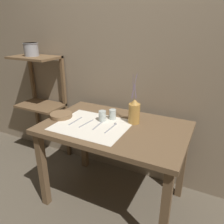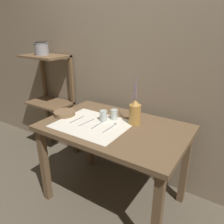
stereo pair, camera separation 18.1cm
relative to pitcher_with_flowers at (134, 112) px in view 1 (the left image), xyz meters
name	(u,v)px [view 1 (the left image)]	position (x,y,z in m)	size (l,w,h in m)	color
ground_plane	(114,198)	(-0.13, -0.12, -0.89)	(12.00, 12.00, 0.00)	brown
stone_wall_back	(137,67)	(-0.13, 0.38, 0.31)	(7.00, 0.06, 2.40)	gray
wooden_table	(114,137)	(-0.13, -0.12, -0.21)	(1.22, 0.79, 0.79)	brown
wooden_shelf_unit	(41,90)	(-1.23, 0.20, -0.01)	(0.52, 0.34, 1.26)	brown
linen_cloth	(92,125)	(-0.30, -0.20, -0.10)	(0.61, 0.49, 0.00)	silver
pitcher_with_flowers	(134,112)	(0.00, 0.00, 0.00)	(0.10, 0.10, 0.43)	#B7843D
wooden_bowl	(61,115)	(-0.64, -0.18, -0.08)	(0.20, 0.20, 0.04)	brown
glass_tumbler_near	(102,116)	(-0.26, -0.09, -0.05)	(0.06, 0.06, 0.09)	#B7C1BC
glass_tumbler_far	(113,114)	(-0.20, -0.01, -0.05)	(0.06, 0.06, 0.09)	#B7C1BC
knife_center	(76,121)	(-0.47, -0.20, -0.10)	(0.02, 0.19, 0.00)	#939399
fork_inner	(86,123)	(-0.36, -0.20, -0.10)	(0.04, 0.19, 0.00)	#939399
fork_outer	(98,125)	(-0.25, -0.19, -0.10)	(0.02, 0.19, 0.00)	#939399
spoon_inner	(113,126)	(-0.13, -0.14, -0.10)	(0.02, 0.20, 0.02)	#939399
metal_pot_large	(31,49)	(-1.27, 0.16, 0.44)	(0.16, 0.16, 0.14)	#939399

